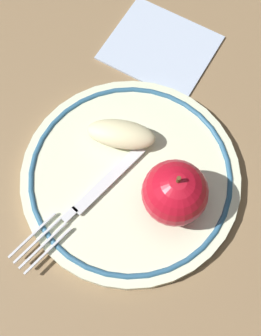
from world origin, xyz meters
TOP-DOWN VIEW (x-y plane):
  - ground_plane at (0.00, 0.00)m, footprint 2.00×2.00m
  - plate at (0.02, -0.01)m, footprint 0.24×0.24m
  - apple_red_whole at (-0.03, 0.02)m, footprint 0.07×0.07m
  - apple_slice_front at (0.03, -0.05)m, footprint 0.08×0.04m
  - fork at (0.07, 0.02)m, footprint 0.14×0.15m
  - napkin_folded at (-0.01, -0.19)m, footprint 0.17×0.16m

SIDE VIEW (x-z plane):
  - ground_plane at x=0.00m, z-range 0.00..0.00m
  - napkin_folded at x=-0.01m, z-range 0.00..0.01m
  - plate at x=0.02m, z-range 0.00..0.02m
  - fork at x=0.07m, z-range 0.02..0.02m
  - apple_slice_front at x=0.03m, z-range 0.02..0.04m
  - apple_red_whole at x=-0.03m, z-range 0.01..0.09m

